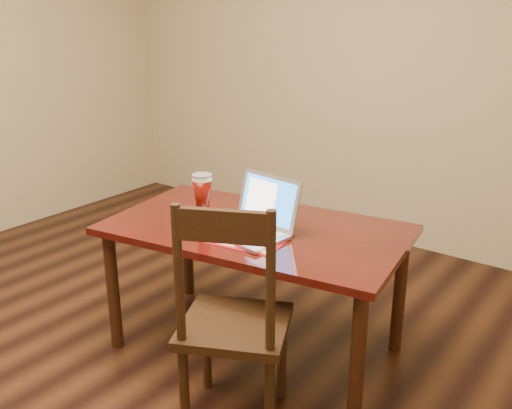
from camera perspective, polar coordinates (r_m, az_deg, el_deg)
The scene contains 3 objects.
ground at distance 2.90m, azimuth -15.29°, elevation -17.39°, with size 5.00×5.00×0.00m, color black.
dining_table at distance 2.81m, azimuth -0.19°, elevation -3.53°, with size 1.55×1.03×0.95m.
dining_chair at distance 2.36m, azimuth -2.33°, elevation -11.74°, with size 0.57×0.56×1.02m.
Camera 1 is at (1.93, -1.35, 1.69)m, focal length 40.00 mm.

